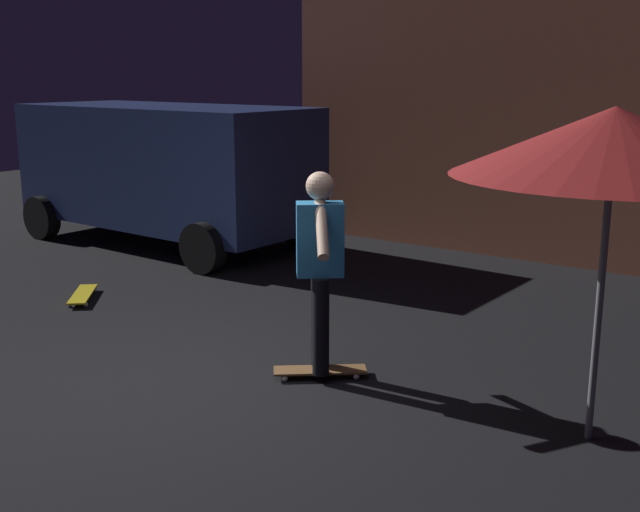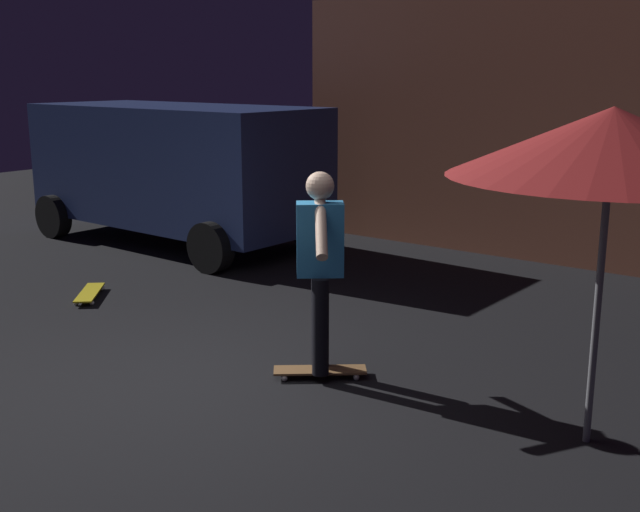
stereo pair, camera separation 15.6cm
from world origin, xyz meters
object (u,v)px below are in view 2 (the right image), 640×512
object	(u,v)px
skateboard_ridden	(320,371)
skater	(320,258)
parked_van	(175,165)
skateboard_spare	(90,293)
patio_umbrella	(612,143)

from	to	relation	value
skateboard_ridden	skater	world-z (taller)	skater
parked_van	skater	distance (m)	5.81
parked_van	skater	world-z (taller)	parked_van
skateboard_spare	skater	bearing A→B (deg)	-4.86
skateboard_spare	patio_umbrella	bearing A→B (deg)	-1.12
parked_van	skateboard_spare	bearing A→B (deg)	-61.78
patio_umbrella	skater	distance (m)	2.43
parked_van	patio_umbrella	xyz separation A→B (m)	(7.16, -2.81, 0.91)
skater	skateboard_spare	bearing A→B (deg)	175.14
parked_van	skateboard_spare	xyz separation A→B (m)	(1.45, -2.70, -1.11)
patio_umbrella	skateboard_ridden	xyz separation A→B (m)	(-2.19, -0.19, -2.02)
patio_umbrella	skateboard_spare	world-z (taller)	patio_umbrella
skater	skateboard_ridden	bearing A→B (deg)	0.00
skateboard_spare	skater	xyz separation A→B (m)	(3.53, -0.30, 0.98)
skater	parked_van	bearing A→B (deg)	148.93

